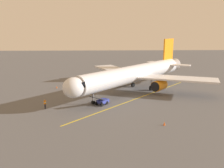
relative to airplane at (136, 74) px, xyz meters
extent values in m
plane|color=#565659|center=(1.47, -2.11, -4.00)|extent=(220.00, 220.00, 0.00)
cube|color=yellow|center=(0.19, 6.21, -4.00)|extent=(27.40, 29.47, 0.01)
cylinder|color=silver|center=(0.19, 0.21, 0.10)|extent=(25.93, 27.49, 3.80)
ellipsoid|color=silver|center=(12.58, 13.54, 0.10)|extent=(5.37, 5.39, 3.61)
cone|color=silver|center=(-12.40, -13.35, 0.10)|extent=(4.55, 4.53, 3.42)
cube|color=black|center=(11.63, 12.51, 0.65)|extent=(3.46, 3.37, 0.90)
cube|color=silver|center=(-8.59, 3.28, -0.50)|extent=(17.78, 10.94, 0.36)
cylinder|color=orange|center=(-4.74, 3.42, -2.00)|extent=(4.00, 4.06, 2.30)
cylinder|color=black|center=(-3.55, 4.70, -2.00)|extent=(1.67, 1.58, 2.10)
cube|color=silver|center=(3.90, -8.32, -0.50)|extent=(11.94, 17.65, 0.36)
cylinder|color=orange|center=(3.76, -4.47, -2.00)|extent=(4.00, 4.06, 2.30)
cylinder|color=black|center=(4.95, -3.19, -2.00)|extent=(1.67, 1.58, 2.10)
cube|color=orange|center=(-10.36, -11.15, 3.90)|extent=(3.53, 3.76, 7.20)
cube|color=silver|center=(-12.50, -8.75, 0.70)|extent=(6.82, 4.87, 0.24)
cube|color=silver|center=(-7.81, -13.11, 0.70)|extent=(5.21, 6.76, 0.24)
cylinder|color=slate|center=(9.38, 10.10, -2.27)|extent=(0.24, 0.24, 2.77)
cylinder|color=black|center=(9.38, 10.10, -3.65)|extent=(0.81, 0.82, 0.70)
cylinder|color=slate|center=(-3.76, -0.22, -2.07)|extent=(0.24, 0.24, 2.77)
cylinder|color=black|center=(-3.76, -0.22, -3.45)|extent=(1.08, 1.11, 1.10)
cylinder|color=slate|center=(0.05, -3.76, -2.07)|extent=(0.24, 0.24, 2.77)
cylinder|color=black|center=(0.05, -3.76, -3.45)|extent=(1.08, 1.11, 1.10)
cylinder|color=#23232D|center=(17.90, 12.42, -3.56)|extent=(0.26, 0.26, 0.88)
cube|color=orange|center=(17.90, 12.42, -2.82)|extent=(0.36, 0.44, 0.60)
cube|color=silver|center=(17.90, 12.42, -2.82)|extent=(0.37, 0.46, 0.10)
sphere|color=#9E7051|center=(17.90, 12.42, -2.40)|extent=(0.22, 0.22, 0.22)
cube|color=#2D3899|center=(7.55, 10.18, -3.38)|extent=(2.51, 2.66, 0.60)
cube|color=black|center=(8.49, 11.48, -2.48)|extent=(2.94, 3.56, 1.61)
cylinder|color=black|center=(7.70, 11.50, -3.68)|extent=(0.58, 0.66, 0.64)
cylinder|color=black|center=(8.75, 10.73, -3.68)|extent=(0.58, 0.66, 0.64)
cylinder|color=black|center=(6.82, 10.29, -3.68)|extent=(0.58, 0.66, 0.64)
cylinder|color=black|center=(7.87, 9.52, -3.68)|extent=(0.58, 0.66, 0.64)
cone|color=#F2590F|center=(13.19, 1.18, -3.73)|extent=(0.32, 0.32, 0.55)
cone|color=#F2590F|center=(-1.56, 21.00, -3.73)|extent=(0.32, 0.32, 0.55)
cone|color=#F2590F|center=(18.71, -3.28, -3.73)|extent=(0.32, 0.32, 0.55)
camera|label=1|loc=(7.50, 54.46, 9.87)|focal=38.92mm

